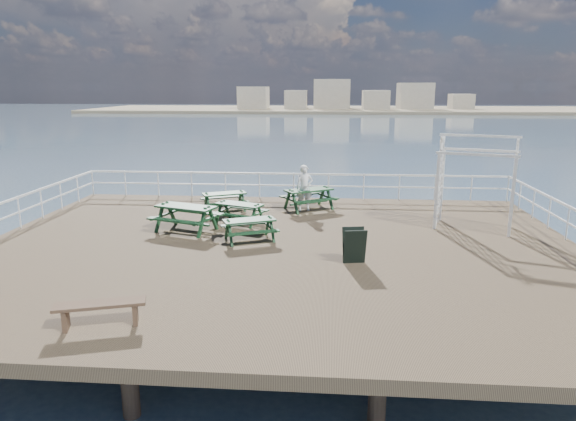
# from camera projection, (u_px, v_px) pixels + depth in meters

# --- Properties ---
(ground) EXTENTS (18.00, 14.00, 0.30)m
(ground) POSITION_uv_depth(u_px,v_px,m) (278.00, 251.00, 15.32)
(ground) COLOR brown
(ground) RESTS_ON ground
(sea_backdrop) EXTENTS (300.00, 300.00, 9.20)m
(sea_backdrop) POSITION_uv_depth(u_px,v_px,m) (369.00, 106.00, 144.36)
(sea_backdrop) COLOR #42576F
(sea_backdrop) RESTS_ON ground
(railing) EXTENTS (17.77, 13.76, 1.10)m
(railing) POSITION_uv_depth(u_px,v_px,m) (283.00, 199.00, 17.58)
(railing) COLOR white
(railing) RESTS_ON ground
(picnic_table_a) EXTENTS (2.02, 1.87, 0.79)m
(picnic_table_a) POSITION_uv_depth(u_px,v_px,m) (224.00, 198.00, 19.62)
(picnic_table_a) COLOR #13361A
(picnic_table_a) RESTS_ON ground
(picnic_table_b) EXTENTS (2.38, 2.15, 0.96)m
(picnic_table_b) POSITION_uv_depth(u_px,v_px,m) (186.00, 213.00, 16.82)
(picnic_table_b) COLOR #13361A
(picnic_table_b) RESTS_ON ground
(picnic_table_c) EXTENTS (2.36, 2.25, 0.90)m
(picnic_table_c) POSITION_uv_depth(u_px,v_px,m) (309.00, 195.00, 19.83)
(picnic_table_c) COLOR #13361A
(picnic_table_c) RESTS_ON ground
(picnic_table_d) EXTENTS (2.01, 1.83, 0.80)m
(picnic_table_d) POSITION_uv_depth(u_px,v_px,m) (240.00, 209.00, 17.78)
(picnic_table_d) COLOR #13361A
(picnic_table_d) RESTS_ON ground
(picnic_table_e) EXTENTS (1.95, 1.79, 0.77)m
(picnic_table_e) POSITION_uv_depth(u_px,v_px,m) (249.00, 225.00, 15.77)
(picnic_table_e) COLOR #13361A
(picnic_table_e) RESTS_ON ground
(flat_bench_far) EXTENTS (1.79, 0.91, 0.50)m
(flat_bench_far) POSITION_uv_depth(u_px,v_px,m) (100.00, 309.00, 10.10)
(flat_bench_far) COLOR brown
(flat_bench_far) RESTS_ON ground
(trellis_arbor) EXTENTS (2.81, 2.09, 3.12)m
(trellis_arbor) POSITION_uv_depth(u_px,v_px,m) (475.00, 187.00, 16.99)
(trellis_arbor) COLOR white
(trellis_arbor) RESTS_ON ground
(sandwich_board) EXTENTS (0.66, 0.54, 0.98)m
(sandwich_board) POSITION_uv_depth(u_px,v_px,m) (354.00, 246.00, 13.75)
(sandwich_board) COLOR black
(sandwich_board) RESTS_ON ground
(person) EXTENTS (0.70, 0.52, 1.75)m
(person) POSITION_uv_depth(u_px,v_px,m) (305.00, 188.00, 19.58)
(person) COLOR white
(person) RESTS_ON ground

